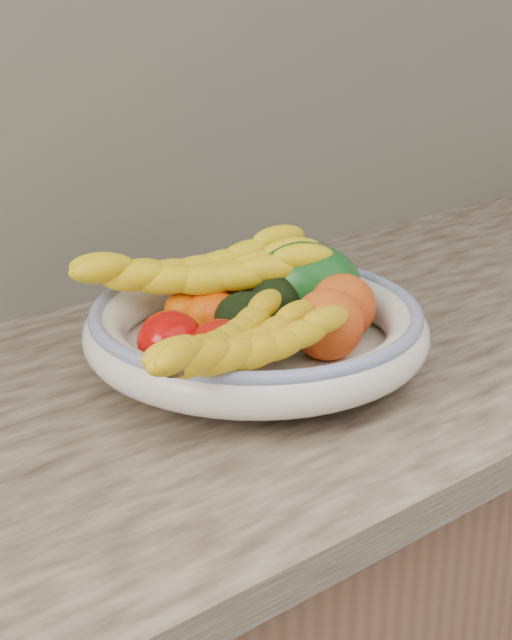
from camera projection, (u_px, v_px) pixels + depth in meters
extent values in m
cube|color=tan|center=(245.00, 379.00, 1.15)|extent=(2.44, 0.66, 0.04)
cube|color=beige|center=(95.00, 112.00, 1.27)|extent=(2.40, 0.02, 0.50)
cylinder|color=white|center=(256.00, 362.00, 1.12)|extent=(0.13, 0.13, 0.02)
cylinder|color=white|center=(256.00, 351.00, 1.12)|extent=(0.32, 0.32, 0.01)
torus|color=white|center=(256.00, 330.00, 1.11)|extent=(0.39, 0.39, 0.05)
torus|color=#354A96|center=(256.00, 312.00, 1.10)|extent=(0.37, 0.37, 0.02)
ellipsoid|color=#E96204|center=(184.00, 309.00, 1.15)|extent=(0.06, 0.06, 0.04)
ellipsoid|color=#EA5804|center=(219.00, 290.00, 1.21)|extent=(0.07, 0.07, 0.05)
ellipsoid|color=#FA5005|center=(217.00, 312.00, 1.14)|extent=(0.06, 0.06, 0.05)
ellipsoid|color=#F26005|center=(205.00, 312.00, 1.14)|extent=(0.05, 0.05, 0.04)
ellipsoid|color=#BB0604|center=(170.00, 340.00, 1.04)|extent=(0.09, 0.09, 0.06)
ellipsoid|color=#B10F07|center=(221.00, 348.00, 1.02)|extent=(0.09, 0.09, 0.06)
ellipsoid|color=black|center=(252.00, 322.00, 1.08)|extent=(0.08, 0.11, 0.07)
ellipsoid|color=black|center=(273.00, 297.00, 1.16)|extent=(0.11, 0.12, 0.07)
ellipsoid|color=#0E4B16|center=(305.00, 283.00, 1.17)|extent=(0.17, 0.18, 0.12)
ellipsoid|color=orange|center=(328.00, 324.00, 1.07)|extent=(0.08, 0.08, 0.08)
ellipsoid|color=orange|center=(343.00, 307.00, 1.12)|extent=(0.10, 0.10, 0.08)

